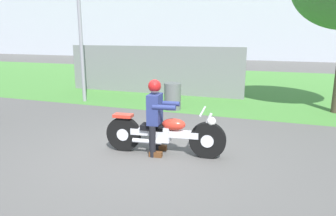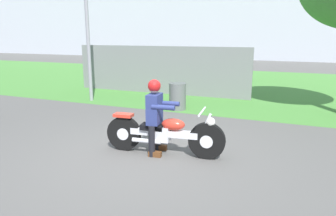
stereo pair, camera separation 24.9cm
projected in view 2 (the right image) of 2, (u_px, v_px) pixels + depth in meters
The scene contains 7 objects.
ground at pixel (146, 156), 5.83m from camera, with size 120.00×120.00×0.00m, color #565451.
grass_verge at pixel (238, 84), 14.23m from camera, with size 60.00×12.00×0.01m, color #478438.
motorcycle_lead at pixel (164, 134), 5.84m from camera, with size 2.29×0.66×0.89m.
rider_lead at pixel (155, 111), 5.79m from camera, with size 0.58×0.50×1.42m.
streetlight_pole at pixel (89, 2), 10.00m from camera, with size 0.96×0.20×5.06m.
trash_can at pixel (178, 96), 9.37m from camera, with size 0.51×0.51×0.80m, color #595E5B.
fence_segment at pixel (159, 70), 11.92m from camera, with size 7.00×0.06×1.80m, color slate.
Camera 2 is at (2.49, -4.89, 2.20)m, focal length 33.43 mm.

